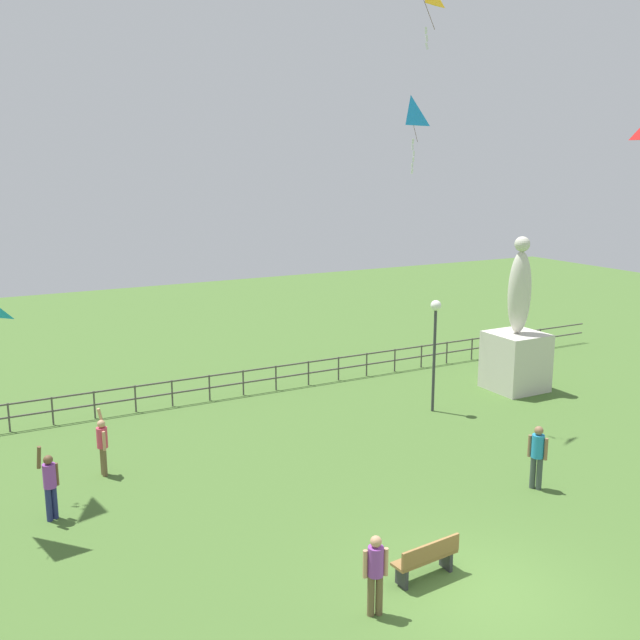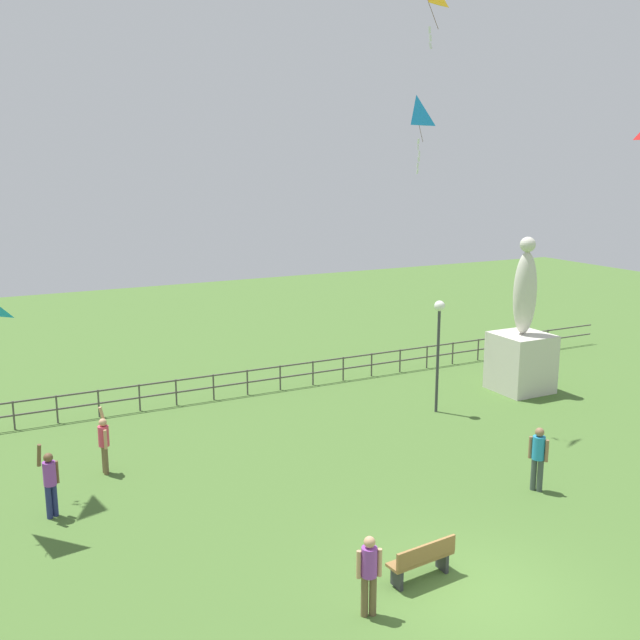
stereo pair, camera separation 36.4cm
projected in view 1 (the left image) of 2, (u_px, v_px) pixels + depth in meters
name	position (u px, v px, depth m)	size (l,w,h in m)	color
ground_plane	(480.00, 592.00, 14.52)	(80.00, 80.00, 0.00)	#476B2D
statue_monument	(516.00, 346.00, 27.29)	(1.92, 1.92, 5.77)	beige
lamppost	(435.00, 330.00, 24.59)	(0.36, 0.36, 3.89)	#38383D
park_bench	(427.00, 558.00, 14.89)	(1.53, 0.55, 0.85)	olive
person_0	(375.00, 570.00, 13.60)	(0.47, 0.30, 1.62)	brown
person_1	(102.00, 443.00, 19.80)	(0.29, 0.49, 1.86)	brown
person_2	(537.00, 453.00, 18.95)	(0.32, 0.47, 1.72)	#3F4C47
person_3	(50.00, 482.00, 17.29)	(0.51, 0.30, 1.92)	navy
kite_1	(411.00, 114.00, 27.44)	(1.04, 0.70, 2.87)	#198CD1
waterfront_railing	(215.00, 383.00, 26.27)	(36.04, 0.06, 0.95)	#4C4742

